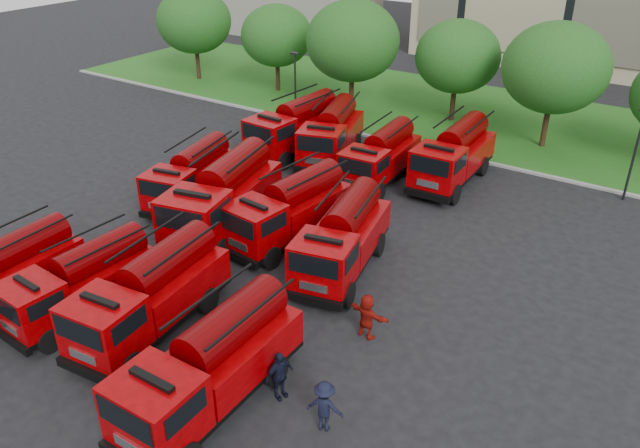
% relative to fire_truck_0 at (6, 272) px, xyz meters
% --- Properties ---
extents(ground, '(140.00, 140.00, 0.00)m').
position_rel_fire_truck_0_xyz_m(ground, '(6.92, 6.91, -1.45)').
color(ground, black).
rests_on(ground, ground).
extents(lawn, '(70.00, 16.00, 0.12)m').
position_rel_fire_truck_0_xyz_m(lawn, '(6.92, 32.91, -1.39)').
color(lawn, '#225416').
rests_on(lawn, ground).
extents(curb, '(70.00, 0.30, 0.14)m').
position_rel_fire_truck_0_xyz_m(curb, '(6.92, 24.81, -1.38)').
color(curb, gray).
rests_on(curb, ground).
extents(tree_0, '(6.30, 6.30, 7.70)m').
position_rel_fire_truck_0_xyz_m(tree_0, '(-17.08, 28.91, 3.57)').
color(tree_0, '#382314').
rests_on(tree_0, ground).
extents(tree_1, '(5.71, 5.71, 6.98)m').
position_rel_fire_truck_0_xyz_m(tree_1, '(-9.08, 29.91, 3.10)').
color(tree_1, '#382314').
rests_on(tree_1, ground).
extents(tree_2, '(6.72, 6.72, 8.22)m').
position_rel_fire_truck_0_xyz_m(tree_2, '(-1.08, 28.41, 3.91)').
color(tree_2, '#382314').
rests_on(tree_2, ground).
extents(tree_3, '(5.88, 5.88, 7.19)m').
position_rel_fire_truck_0_xyz_m(tree_3, '(5.92, 30.91, 3.24)').
color(tree_3, '#382314').
rests_on(tree_3, ground).
extents(tree_4, '(6.55, 6.55, 8.01)m').
position_rel_fire_truck_0_xyz_m(tree_4, '(12.92, 29.41, 3.77)').
color(tree_4, '#382314').
rests_on(tree_4, ground).
extents(lamp_post_0, '(0.60, 0.25, 5.11)m').
position_rel_fire_truck_0_xyz_m(lamp_post_0, '(-3.08, 24.11, 1.45)').
color(lamp_post_0, black).
rests_on(lamp_post_0, ground).
extents(lamp_post_1, '(0.60, 0.25, 5.11)m').
position_rel_fire_truck_0_xyz_m(lamp_post_1, '(18.92, 24.11, 1.45)').
color(lamp_post_1, black).
rests_on(lamp_post_1, ground).
extents(fire_truck_0, '(2.53, 6.41, 2.88)m').
position_rel_fire_truck_0_xyz_m(fire_truck_0, '(0.00, 0.00, 0.00)').
color(fire_truck_0, black).
rests_on(fire_truck_0, ground).
extents(fire_truck_1, '(2.58, 6.42, 2.87)m').
position_rel_fire_truck_0_xyz_m(fire_truck_1, '(3.10, 1.25, -0.00)').
color(fire_truck_1, black).
rests_on(fire_truck_1, ground).
extents(fire_truck_2, '(3.22, 7.33, 3.23)m').
position_rel_fire_truck_0_xyz_m(fire_truck_2, '(6.19, 2.01, 0.18)').
color(fire_truck_2, black).
rests_on(fire_truck_2, ground).
extents(fire_truck_3, '(2.76, 7.22, 3.26)m').
position_rel_fire_truck_0_xyz_m(fire_truck_3, '(10.76, 0.34, 0.19)').
color(fire_truck_3, black).
rests_on(fire_truck_3, ground).
extents(fire_truck_4, '(3.60, 6.89, 2.99)m').
position_rel_fire_truck_0_xyz_m(fire_truck_4, '(-0.45, 11.01, 0.05)').
color(fire_truck_4, black).
rests_on(fire_truck_4, ground).
extents(fire_truck_5, '(4.46, 8.40, 3.64)m').
position_rel_fire_truck_0_xyz_m(fire_truck_5, '(3.18, 9.49, 0.38)').
color(fire_truck_5, black).
rests_on(fire_truck_5, ground).
extents(fire_truck_6, '(3.12, 7.20, 3.18)m').
position_rel_fire_truck_0_xyz_m(fire_truck_6, '(6.36, 10.54, 0.15)').
color(fire_truck_6, black).
rests_on(fire_truck_6, ground).
extents(fire_truck_7, '(3.87, 7.38, 3.20)m').
position_rel_fire_truck_0_xyz_m(fire_truck_7, '(9.91, 9.61, 0.16)').
color(fire_truck_7, black).
rests_on(fire_truck_7, ground).
extents(fire_truck_8, '(3.05, 7.58, 3.39)m').
position_rel_fire_truck_0_xyz_m(fire_truck_8, '(0.01, 19.86, 0.26)').
color(fire_truck_8, black).
rests_on(fire_truck_8, ground).
extents(fire_truck_9, '(4.55, 7.65, 3.30)m').
position_rel_fire_truck_0_xyz_m(fire_truck_9, '(2.51, 20.17, 0.21)').
color(fire_truck_9, black).
rests_on(fire_truck_9, ground).
extents(fire_truck_10, '(2.81, 6.86, 3.06)m').
position_rel_fire_truck_0_xyz_m(fire_truck_10, '(6.69, 18.87, 0.09)').
color(fire_truck_10, black).
rests_on(fire_truck_10, ground).
extents(fire_truck_11, '(2.89, 7.44, 3.35)m').
position_rel_fire_truck_0_xyz_m(fire_truck_11, '(10.17, 21.07, 0.24)').
color(fire_truck_11, black).
rests_on(fire_truck_11, ground).
extents(firefighter_0, '(0.81, 0.66, 1.96)m').
position_rel_fire_truck_0_xyz_m(firefighter_0, '(6.00, -0.44, -1.45)').
color(firefighter_0, maroon).
rests_on(firefighter_0, ground).
extents(firefighter_2, '(0.91, 1.21, 1.84)m').
position_rel_fire_truck_0_xyz_m(firefighter_2, '(12.38, 1.75, -1.45)').
color(firefighter_2, black).
rests_on(firefighter_2, ground).
extents(firefighter_3, '(1.30, 0.91, 1.82)m').
position_rel_fire_truck_0_xyz_m(firefighter_3, '(14.37, 1.43, -1.45)').
color(firefighter_3, black).
rests_on(firefighter_3, ground).
extents(firefighter_4, '(0.81, 0.93, 1.61)m').
position_rel_fire_truck_0_xyz_m(firefighter_4, '(1.96, 6.41, -1.45)').
color(firefighter_4, black).
rests_on(firefighter_4, ground).
extents(firefighter_5, '(1.80, 0.96, 1.86)m').
position_rel_fire_truck_0_xyz_m(firefighter_5, '(13.16, 6.12, -1.45)').
color(firefighter_5, maroon).
rests_on(firefighter_5, ground).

